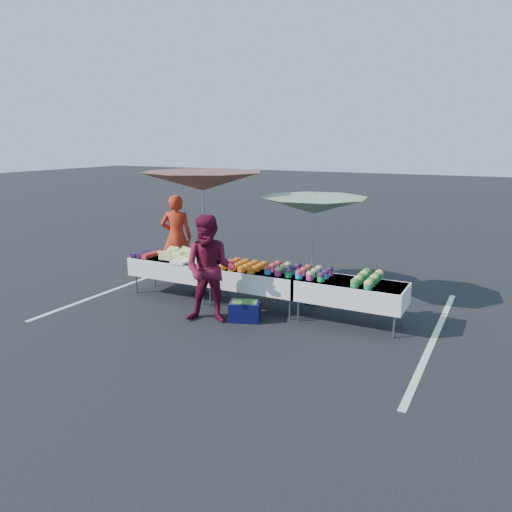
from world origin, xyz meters
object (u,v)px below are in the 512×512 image
at_px(table_right, 350,291).
at_px(vendor, 177,237).
at_px(table_center, 256,278).
at_px(table_left, 177,267).
at_px(umbrella_right, 314,206).
at_px(storage_bin, 245,310).
at_px(customer, 210,269).
at_px(umbrella_left, 203,182).

distance_m(table_right, vendor, 4.47).
distance_m(table_center, vendor, 2.76).
relative_size(table_left, umbrella_right, 0.76).
relative_size(table_left, storage_bin, 2.95).
xyz_separation_m(table_center, customer, (-0.37, -0.99, 0.35)).
bearing_deg(umbrella_left, table_left, -135.20).
xyz_separation_m(umbrella_right, storage_bin, (-0.66, -1.48, -1.69)).
distance_m(vendor, umbrella_right, 3.47).
bearing_deg(umbrella_left, table_center, -15.98).
xyz_separation_m(vendor, storage_bin, (2.67, -1.70, -0.77)).
height_order(table_center, table_right, same).
bearing_deg(storage_bin, table_center, 81.00).
bearing_deg(umbrella_left, umbrella_right, 10.32).
height_order(table_right, customer, customer).
xyz_separation_m(table_right, vendor, (-4.34, 1.02, 0.37)).
xyz_separation_m(table_center, vendor, (-2.54, 1.02, 0.37)).
distance_m(table_center, umbrella_left, 2.22).
xyz_separation_m(table_left, storage_bin, (1.94, -0.68, -0.40)).
xyz_separation_m(customer, storage_bin, (0.50, 0.32, -0.75)).
bearing_deg(table_left, storage_bin, -19.28).
xyz_separation_m(vendor, customer, (2.17, -2.01, -0.02)).
height_order(table_left, customer, customer).
bearing_deg(table_center, storage_bin, -78.71).
relative_size(vendor, storage_bin, 3.03).
distance_m(customer, umbrella_left, 2.19).
distance_m(umbrella_right, storage_bin, 2.34).
height_order(table_left, storage_bin, table_left).
height_order(umbrella_left, storage_bin, umbrella_left).
bearing_deg(customer, umbrella_right, 38.25).
height_order(vendor, storage_bin, vendor).
bearing_deg(table_right, storage_bin, -157.88).
distance_m(umbrella_left, umbrella_right, 2.27).
xyz_separation_m(umbrella_left, umbrella_right, (2.20, 0.40, -0.39)).
bearing_deg(customer, storage_bin, 13.48).
height_order(table_right, umbrella_right, umbrella_right).
xyz_separation_m(customer, umbrella_left, (-1.03, 1.39, 1.33)).
xyz_separation_m(table_left, customer, (1.43, -0.99, 0.35)).
bearing_deg(umbrella_right, table_right, -38.66).
xyz_separation_m(vendor, umbrella_left, (1.14, -0.62, 1.31)).
height_order(table_center, vendor, vendor).
bearing_deg(storage_bin, table_left, 140.42).
height_order(vendor, umbrella_right, umbrella_right).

